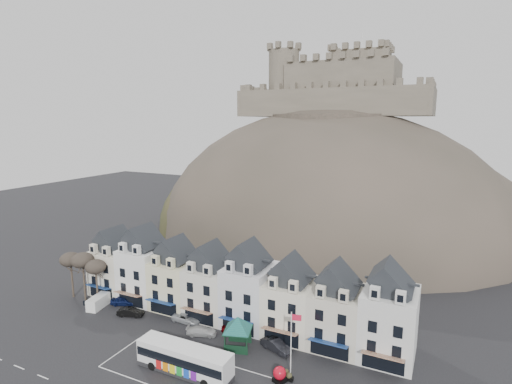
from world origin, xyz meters
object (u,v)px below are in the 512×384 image
bus (184,358)px  car_silver (187,318)px  red_buoy (280,374)px  white_van (98,302)px  car_navy (124,301)px  flagpole (292,341)px  car_charcoal (276,345)px  car_white (202,331)px  car_maroon (236,330)px  bus_shelter (238,324)px  car_black (131,312)px

bus → car_silver: size_ratio=2.71×
red_buoy → white_van: size_ratio=0.43×
car_navy → car_silver: size_ratio=0.93×
flagpole → car_charcoal: size_ratio=1.87×
car_white → bus: bearing=179.9°
bus → car_maroon: 10.87m
car_navy → car_maroon: car_maroon is taller
car_navy → car_maroon: size_ratio=0.99×
bus_shelter → white_van: 26.98m
car_silver → bus: bearing=-144.9°
white_van → car_maroon: size_ratio=1.03×
car_charcoal → car_white: bearing=114.6°
flagpole → car_white: flagpole is taller
car_white → car_silver: bearing=42.1°
red_buoy → car_maroon: 12.22m
bus → flagpole: bearing=20.9°
flagpole → car_charcoal: (-3.96, 4.63, -4.17)m
bus_shelter → car_black: bearing=161.7°
car_white → car_charcoal: car_charcoal is taller
car_silver → flagpole: bearing=-106.0°
car_black → car_silver: size_ratio=0.90×
car_navy → bus: bearing=-138.4°
car_silver → car_white: car_silver is taller
flagpole → car_maroon: 13.08m
flagpole → car_navy: flagpole is taller
white_van → car_black: (7.04, -0.01, -0.28)m
car_navy → flagpole: bearing=-121.0°
bus_shelter → flagpole: 9.53m
car_charcoal → white_van: bearing=111.3°
car_silver → white_van: bearing=98.9°
bus_shelter → car_navy: bus_shelter is taller
white_van → car_white: white_van is taller
flagpole → car_silver: (-19.56, 5.84, -4.27)m
bus → red_buoy: (11.30, 3.46, -0.97)m
bus_shelter → car_navy: size_ratio=1.60×
bus → car_charcoal: bus is taller
bus → car_maroon: bearing=82.1°
red_buoy → flagpole: 4.26m
car_navy → car_black: bearing=-143.7°
car_navy → red_buoy: bearing=-123.5°
car_navy → car_charcoal: car_charcoal is taller
bus_shelter → car_charcoal: (5.00, 1.67, -2.82)m
red_buoy → white_van: (-34.78, 4.76, -0.03)m
bus → car_navy: (-20.27, 10.70, -1.23)m
flagpole → car_navy: size_ratio=1.99×
white_van → car_charcoal: bearing=-9.6°
flagpole → car_navy: bearing=169.6°
flagpole → car_white: 16.29m
bus → car_silver: (-7.24, 10.57, -1.31)m
flagpole → car_charcoal: flagpole is taller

